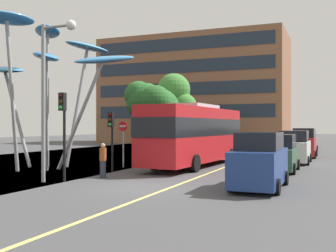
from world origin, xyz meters
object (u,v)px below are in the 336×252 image
at_px(no_entry_sign, 123,137).
at_px(pedestrian, 103,160).
at_px(car_parked_near, 260,162).
at_px(red_bus, 195,132).
at_px(traffic_light_kerb_near, 63,118).
at_px(car_parked_mid, 278,154).
at_px(car_far_side, 306,142).
at_px(leaf_sculpture, 48,56).
at_px(car_parked_far, 294,148).
at_px(car_side_street, 304,144).
at_px(street_lamp, 51,79).
at_px(traffic_light_kerb_far, 111,129).

bearing_deg(no_entry_sign, pedestrian, -72.72).
relative_size(car_parked_near, pedestrian, 2.69).
bearing_deg(red_bus, traffic_light_kerb_near, -109.27).
bearing_deg(red_bus, car_parked_mid, -11.55).
height_order(car_parked_near, car_far_side, car_parked_near).
xyz_separation_m(traffic_light_kerb_near, car_parked_near, (8.45, 1.37, -1.81)).
xyz_separation_m(traffic_light_kerb_near, car_parked_mid, (8.36, 8.08, -1.92)).
distance_m(traffic_light_kerb_near, pedestrian, 2.99).
distance_m(leaf_sculpture, traffic_light_kerb_near, 7.66).
distance_m(car_parked_far, pedestrian, 14.11).
bearing_deg(traffic_light_kerb_near, leaf_sculpture, 133.44).
height_order(car_parked_mid, car_side_street, car_side_street).
bearing_deg(car_parked_far, car_parked_near, -91.19).
bearing_deg(no_entry_sign, car_far_side, 64.39).
height_order(car_parked_near, car_parked_mid, car_parked_near).
relative_size(car_side_street, pedestrian, 2.70).
height_order(car_parked_mid, street_lamp, street_lamp).
relative_size(traffic_light_kerb_near, car_parked_far, 0.88).
distance_m(leaf_sculpture, car_parked_near, 14.60).
relative_size(traffic_light_kerb_near, car_side_street, 0.88).
bearing_deg(car_parked_far, car_far_side, 90.03).
bearing_deg(leaf_sculpture, car_parked_near, -14.89).
distance_m(car_side_street, no_entry_sign, 15.85).
height_order(traffic_light_kerb_near, car_parked_near, traffic_light_kerb_near).
bearing_deg(car_far_side, no_entry_sign, -115.61).
height_order(car_side_street, street_lamp, street_lamp).
height_order(traffic_light_kerb_far, car_far_side, traffic_light_kerb_far).
distance_m(leaf_sculpture, car_parked_mid, 14.50).
bearing_deg(street_lamp, pedestrian, 62.40).
height_order(car_far_side, pedestrian, car_far_side).
bearing_deg(car_side_street, no_entry_sign, -127.62).
height_order(car_parked_far, no_entry_sign, no_entry_sign).
bearing_deg(red_bus, car_side_street, 60.89).
bearing_deg(no_entry_sign, car_parked_far, 35.74).
bearing_deg(car_parked_near, car_far_side, 89.43).
xyz_separation_m(car_parked_mid, car_parked_far, (0.36, 5.66, 0.07)).
distance_m(traffic_light_kerb_far, street_lamp, 5.31).
bearing_deg(traffic_light_kerb_near, pedestrian, 67.64).
distance_m(traffic_light_kerb_near, car_far_side, 28.03).
xyz_separation_m(leaf_sculpture, pedestrian, (5.41, -2.80, -5.83)).
relative_size(red_bus, traffic_light_kerb_near, 2.87).
distance_m(car_parked_near, pedestrian, 7.65).
bearing_deg(leaf_sculpture, car_parked_far, 33.82).
bearing_deg(red_bus, street_lamp, -110.78).
distance_m(red_bus, car_parked_far, 7.26).
distance_m(car_side_street, pedestrian, 19.28).
distance_m(car_parked_mid, car_side_street, 11.44).
bearing_deg(pedestrian, street_lamp, -117.60).
distance_m(leaf_sculpture, street_lamp, 6.96).
relative_size(car_parked_mid, car_parked_far, 0.94).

